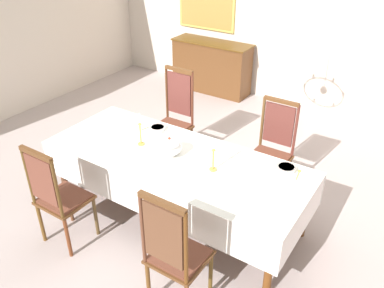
{
  "coord_description": "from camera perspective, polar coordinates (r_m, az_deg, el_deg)",
  "views": [
    {
      "loc": [
        2.0,
        -3.04,
        2.87
      ],
      "look_at": [
        0.18,
        -0.27,
        0.93
      ],
      "focal_mm": 37.48,
      "sensor_mm": 36.0,
      "label": 1
    }
  ],
  "objects": [
    {
      "name": "bowl_near_right",
      "position": [
        3.89,
        13.27,
        -3.34
      ],
      "size": [
        0.19,
        0.19,
        0.04
      ],
      "color": "silver",
      "rests_on": "tablecloth"
    },
    {
      "name": "chair_north_b",
      "position": [
        4.54,
        11.32,
        -0.67
      ],
      "size": [
        0.44,
        0.42,
        1.13
      ],
      "rotation": [
        0.0,
        0.0,
        3.14
      ],
      "color": "#592F14",
      "rests_on": "ground"
    },
    {
      "name": "spoon_primary",
      "position": [
        4.59,
        -5.8,
        2.56
      ],
      "size": [
        0.06,
        0.17,
        0.01
      ],
      "rotation": [
        0.0,
        0.0,
        -0.29
      ],
      "color": "gold",
      "rests_on": "tablecloth"
    },
    {
      "name": "ground",
      "position": [
        4.65,
        -0.09,
        -8.16
      ],
      "size": [
        7.19,
        6.38,
        0.04
      ],
      "primitive_type": "cube",
      "color": "#AF9E9B"
    },
    {
      "name": "bowl_near_left",
      "position": [
        4.5,
        -4.92,
        2.29
      ],
      "size": [
        0.18,
        0.18,
        0.04
      ],
      "color": "silver",
      "rests_on": "tablecloth"
    },
    {
      "name": "chair_south_a",
      "position": [
        3.97,
        -18.59,
        -6.93
      ],
      "size": [
        0.44,
        0.42,
        1.11
      ],
      "color": "brown",
      "rests_on": "ground"
    },
    {
      "name": "chair_north_a",
      "position": [
        5.09,
        -2.53,
        3.88
      ],
      "size": [
        0.44,
        0.42,
        1.22
      ],
      "rotation": [
        0.0,
        0.0,
        3.14
      ],
      "color": "#523113",
      "rests_on": "ground"
    },
    {
      "name": "candlestick_west",
      "position": [
        4.17,
        -7.37,
        1.65
      ],
      "size": [
        0.07,
        0.07,
        0.36
      ],
      "color": "gold",
      "rests_on": "tablecloth"
    },
    {
      "name": "sideboard",
      "position": [
        7.31,
        2.8,
        10.94
      ],
      "size": [
        1.44,
        0.48,
        0.9
      ],
      "rotation": [
        0.0,
        0.0,
        3.14
      ],
      "color": "brown",
      "rests_on": "ground"
    },
    {
      "name": "tablecloth",
      "position": [
        4.06,
        -2.39,
        -2.94
      ],
      "size": [
        2.72,
        1.08,
        0.38
      ],
      "color": "white",
      "rests_on": "dining_table"
    },
    {
      "name": "spoon_secondary",
      "position": [
        3.9,
        14.99,
        -3.9
      ],
      "size": [
        0.04,
        0.18,
        0.01
      ],
      "rotation": [
        0.0,
        0.0,
        0.15
      ],
      "color": "gold",
      "rests_on": "tablecloth"
    },
    {
      "name": "chair_south_b",
      "position": [
        3.2,
        -2.58,
        -15.07
      ],
      "size": [
        0.44,
        0.42,
        1.17
      ],
      "color": "#5A3814",
      "rests_on": "ground"
    },
    {
      "name": "dining_table",
      "position": [
        4.05,
        -2.39,
        -2.68
      ],
      "size": [
        2.7,
        1.06,
        0.74
      ],
      "color": "#563220",
      "rests_on": "ground"
    },
    {
      "name": "soup_tureen",
      "position": [
        3.99,
        -3.22,
        -0.35
      ],
      "size": [
        0.24,
        0.24,
        0.2
      ],
      "color": "silver",
      "rests_on": "tablecloth"
    },
    {
      "name": "candlestick_east",
      "position": [
        3.73,
        3.03,
        -2.0
      ],
      "size": [
        0.07,
        0.07,
        0.34
      ],
      "color": "gold",
      "rests_on": "tablecloth"
    }
  ]
}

